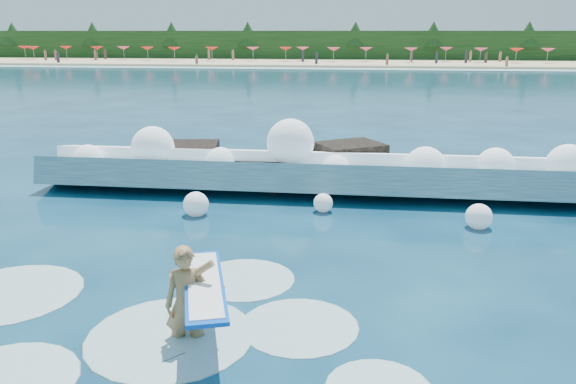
{
  "coord_description": "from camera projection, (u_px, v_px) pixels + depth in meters",
  "views": [
    {
      "loc": [
        3.09,
        -10.4,
        4.77
      ],
      "look_at": [
        1.5,
        2.0,
        1.2
      ],
      "focal_mm": 35.0,
      "sensor_mm": 36.0,
      "label": 1
    }
  ],
  "objects": [
    {
      "name": "wave_spray",
      "position": [
        322.0,
        159.0,
        17.23
      ],
      "size": [
        15.76,
        4.47,
        2.22
      ],
      "color": "white",
      "rests_on": "ground"
    },
    {
      "name": "breaking_wave",
      "position": [
        316.0,
        174.0,
        17.41
      ],
      "size": [
        17.04,
        2.7,
        1.47
      ],
      "color": "#346C83",
      "rests_on": "ground"
    },
    {
      "name": "beachgoers",
      "position": [
        343.0,
        58.0,
        82.81
      ],
      "size": [
        101.77,
        13.84,
        1.94
      ],
      "color": "#3F332D",
      "rests_on": "ground"
    },
    {
      "name": "wet_band",
      "position": [
        338.0,
        69.0,
        75.49
      ],
      "size": [
        140.0,
        5.0,
        0.08
      ],
      "primitive_type": "cube",
      "color": "silver",
      "rests_on": "ground"
    },
    {
      "name": "ground",
      "position": [
        204.0,
        271.0,
        11.61
      ],
      "size": [
        200.0,
        200.0,
        0.0
      ],
      "primitive_type": "plane",
      "color": "#082741",
      "rests_on": "ground"
    },
    {
      "name": "surf_foam",
      "position": [
        135.0,
        321.0,
        9.6
      ],
      "size": [
        8.99,
        5.96,
        0.14
      ],
      "color": "silver",
      "rests_on": "ground"
    },
    {
      "name": "surfer_with_board",
      "position": [
        191.0,
        300.0,
        8.84
      ],
      "size": [
        1.36,
        3.05,
        1.92
      ],
      "color": "#967046",
      "rests_on": "ground"
    },
    {
      "name": "rock_cluster",
      "position": [
        257.0,
        166.0,
        18.84
      ],
      "size": [
        8.34,
        3.44,
        1.43
      ],
      "color": "black",
      "rests_on": "ground"
    },
    {
      "name": "beach_umbrellas",
      "position": [
        341.0,
        49.0,
        86.75
      ],
      "size": [
        111.56,
        6.38,
        0.5
      ],
      "color": "red",
      "rests_on": "ground"
    },
    {
      "name": "treeline",
      "position": [
        344.0,
        46.0,
        94.85
      ],
      "size": [
        140.0,
        4.0,
        5.0
      ],
      "primitive_type": "cube",
      "color": "black",
      "rests_on": "ground"
    },
    {
      "name": "beach",
      "position": [
        341.0,
        63.0,
        85.94
      ],
      "size": [
        140.0,
        20.0,
        0.4
      ],
      "primitive_type": "cube",
      "color": "tan",
      "rests_on": "ground"
    }
  ]
}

